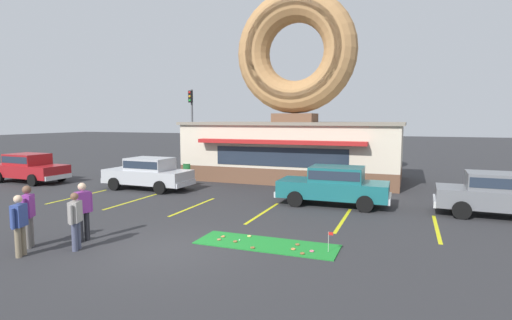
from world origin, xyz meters
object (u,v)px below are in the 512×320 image
object	(u,v)px
golf_ball	(239,240)
pedestrian_hooded_kid	(28,213)
putting_flag_pin	(330,237)
pedestrian_leather_jacket_man	(75,219)
car_red	(29,167)
pedestrian_clipboard_woman	(83,209)
car_silver	(149,172)
car_teal	(334,184)
pedestrian_blue_sweater_man	(19,223)
trash_bin	(188,172)
traffic_light_pole	(192,117)
car_grey	(501,193)

from	to	relation	value
golf_ball	pedestrian_hooded_kid	bearing A→B (deg)	-154.09
putting_flag_pin	pedestrian_leather_jacket_man	size ratio (longest dim) A/B	0.35
car_red	pedestrian_clipboard_woman	size ratio (longest dim) A/B	2.70
putting_flag_pin	car_silver	size ratio (longest dim) A/B	0.12
car_teal	car_red	world-z (taller)	same
pedestrian_blue_sweater_man	trash_bin	bearing A→B (deg)	101.69
pedestrian_hooded_kid	pedestrian_leather_jacket_man	size ratio (longest dim) A/B	1.10
putting_flag_pin	pedestrian_clipboard_woman	xyz separation A→B (m)	(-6.85, -1.50, 0.52)
trash_bin	traffic_light_pole	world-z (taller)	traffic_light_pole
pedestrian_blue_sweater_man	traffic_light_pole	distance (m)	21.08
car_silver	pedestrian_leather_jacket_man	distance (m)	9.40
golf_ball	pedestrian_leather_jacket_man	size ratio (longest dim) A/B	0.03
car_red	car_silver	world-z (taller)	same
car_teal	traffic_light_pole	xyz separation A→B (m)	(-12.89, 10.80, 2.84)
car_red	traffic_light_pole	xyz separation A→B (m)	(4.17, 10.87, 2.84)
putting_flag_pin	pedestrian_leather_jacket_man	bearing A→B (deg)	-161.32
pedestrian_leather_jacket_man	car_teal	bearing A→B (deg)	56.09
pedestrian_hooded_kid	traffic_light_pole	bearing A→B (deg)	107.33
putting_flag_pin	car_red	world-z (taller)	car_red
golf_ball	pedestrian_blue_sweater_man	bearing A→B (deg)	-146.87
car_teal	car_grey	distance (m)	5.98
car_grey	trash_bin	xyz separation A→B (m)	(-15.10, 3.66, -0.37)
car_red	car_silver	bearing A→B (deg)	3.32
golf_ball	pedestrian_clipboard_woman	distance (m)	4.60
car_teal	trash_bin	bearing A→B (deg)	157.44
pedestrian_blue_sweater_man	trash_bin	xyz separation A→B (m)	(-2.66, 12.87, -0.38)
pedestrian_blue_sweater_man	golf_ball	bearing A→B (deg)	33.13
pedestrian_leather_jacket_man	trash_bin	xyz separation A→B (m)	(-3.62, 11.98, -0.36)
pedestrian_clipboard_woman	trash_bin	world-z (taller)	pedestrian_clipboard_woman
car_grey	car_silver	size ratio (longest dim) A/B	1.00
pedestrian_blue_sweater_man	pedestrian_leather_jacket_man	size ratio (longest dim) A/B	1.02
pedestrian_clipboard_woman	traffic_light_pole	bearing A→B (deg)	110.89
golf_ball	pedestrian_clipboard_woman	bearing A→B (deg)	-159.90
car_red	car_grey	bearing A→B (deg)	0.49
putting_flag_pin	pedestrian_hooded_kid	world-z (taller)	pedestrian_hooded_kid
golf_ball	pedestrian_blue_sweater_man	size ratio (longest dim) A/B	0.03
car_grey	car_red	bearing A→B (deg)	-179.51
pedestrian_leather_jacket_man	car_silver	bearing A→B (deg)	114.32
car_red	pedestrian_leather_jacket_man	bearing A→B (deg)	-35.07
pedestrian_hooded_kid	pedestrian_leather_jacket_man	world-z (taller)	pedestrian_hooded_kid
pedestrian_blue_sweater_man	pedestrian_hooded_kid	bearing A→B (deg)	124.86
car_teal	trash_bin	xyz separation A→B (m)	(-9.12, 3.79, -0.37)
putting_flag_pin	pedestrian_blue_sweater_man	bearing A→B (deg)	-157.44
pedestrian_hooded_kid	pedestrian_clipboard_woman	size ratio (longest dim) A/B	1.01
pedestrian_clipboard_woman	trash_bin	bearing A→B (deg)	105.89
putting_flag_pin	pedestrian_blue_sweater_man	distance (m)	8.03
car_red	trash_bin	size ratio (longest dim) A/B	4.75
pedestrian_leather_jacket_man	pedestrian_hooded_kid	bearing A→B (deg)	-167.73
golf_ball	trash_bin	world-z (taller)	trash_bin
car_grey	traffic_light_pole	xyz separation A→B (m)	(-18.87, 10.67, 2.84)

